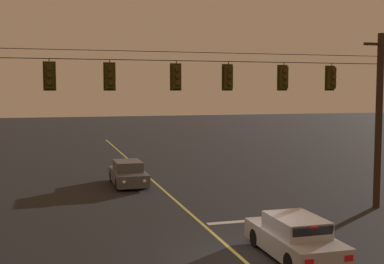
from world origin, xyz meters
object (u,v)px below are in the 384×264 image
object	(u,v)px
traffic_light_leftmost	(49,76)
traffic_light_rightmost	(284,78)
traffic_light_far_right	(332,78)
car_waiting_near_lane	(295,238)
car_oncoming_lead	(128,174)
traffic_light_right_inner	(229,77)
traffic_light_centre	(177,77)
traffic_light_left_inner	(110,76)

from	to	relation	value
traffic_light_leftmost	traffic_light_rightmost	xyz separation A→B (m)	(9.79, 0.00, 0.00)
traffic_light_far_right	car_waiting_near_lane	size ratio (longest dim) A/B	0.28
car_oncoming_lead	car_waiting_near_lane	bearing A→B (deg)	-76.62
traffic_light_far_right	traffic_light_rightmost	bearing A→B (deg)	180.00
traffic_light_right_inner	car_oncoming_lead	distance (m)	10.81
traffic_light_right_inner	traffic_light_rightmost	bearing A→B (deg)	0.00
traffic_light_centre	traffic_light_leftmost	bearing A→B (deg)	180.00
traffic_light_right_inner	traffic_light_rightmost	size ratio (longest dim) A/B	1.00
traffic_light_right_inner	car_waiting_near_lane	distance (m)	7.57
car_waiting_near_lane	car_oncoming_lead	size ratio (longest dim) A/B	0.98
traffic_light_right_inner	traffic_light_rightmost	world-z (taller)	same
traffic_light_centre	car_oncoming_lead	size ratio (longest dim) A/B	0.28
traffic_light_right_inner	traffic_light_far_right	size ratio (longest dim) A/B	1.00
traffic_light_leftmost	traffic_light_rightmost	size ratio (longest dim) A/B	1.00
traffic_light_centre	traffic_light_right_inner	bearing A→B (deg)	0.00
traffic_light_far_right	car_oncoming_lead	size ratio (longest dim) A/B	0.28
traffic_light_rightmost	car_oncoming_lead	bearing A→B (deg)	121.75
traffic_light_leftmost	traffic_light_far_right	size ratio (longest dim) A/B	1.00
traffic_light_leftmost	traffic_light_centre	world-z (taller)	same
car_waiting_near_lane	car_oncoming_lead	xyz separation A→B (m)	(-3.37, 14.16, -0.00)
traffic_light_far_right	car_waiting_near_lane	distance (m)	8.78
traffic_light_left_inner	traffic_light_rightmost	xyz separation A→B (m)	(7.51, 0.00, 0.00)
traffic_light_leftmost	car_oncoming_lead	xyz separation A→B (m)	(4.30, 8.88, -5.41)
traffic_light_centre	car_waiting_near_lane	world-z (taller)	traffic_light_centre
traffic_light_right_inner	traffic_light_far_right	bearing A→B (deg)	0.00
traffic_light_rightmost	traffic_light_far_right	xyz separation A→B (m)	(2.35, 0.00, 0.00)
traffic_light_left_inner	traffic_light_right_inner	size ratio (longest dim) A/B	1.00
traffic_light_centre	traffic_light_right_inner	size ratio (longest dim) A/B	1.00
traffic_light_leftmost	traffic_light_rightmost	world-z (taller)	same
traffic_light_leftmost	traffic_light_far_right	world-z (taller)	same
traffic_light_rightmost	traffic_light_far_right	distance (m)	2.35
traffic_light_leftmost	traffic_light_far_right	bearing A→B (deg)	0.00
traffic_light_leftmost	traffic_light_right_inner	distance (m)	7.24
traffic_light_leftmost	traffic_light_right_inner	world-z (taller)	same
car_oncoming_lead	traffic_light_centre	bearing A→B (deg)	-85.54
traffic_light_centre	car_oncoming_lead	distance (m)	10.43
traffic_light_leftmost	traffic_light_left_inner	size ratio (longest dim) A/B	1.00
traffic_light_centre	traffic_light_far_right	bearing A→B (deg)	0.00
traffic_light_rightmost	traffic_light_far_right	size ratio (longest dim) A/B	1.00
traffic_light_rightmost	car_oncoming_lead	size ratio (longest dim) A/B	0.28
traffic_light_centre	car_oncoming_lead	bearing A→B (deg)	94.46
traffic_light_leftmost	car_waiting_near_lane	size ratio (longest dim) A/B	0.28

